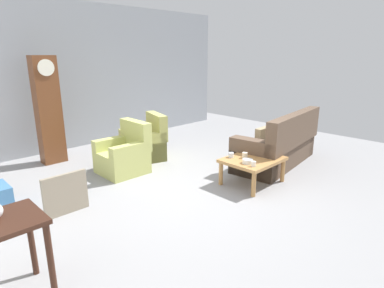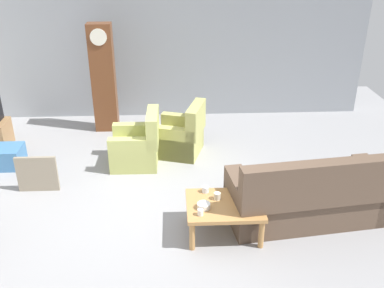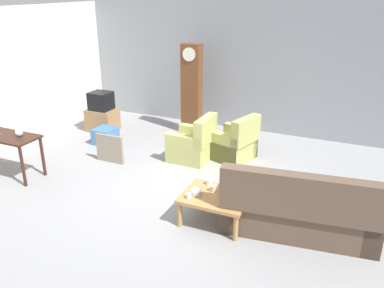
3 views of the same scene
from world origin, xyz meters
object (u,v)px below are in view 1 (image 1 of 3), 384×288
(armchair_olive_far, at_px, (145,144))
(armchair_olive_near, at_px, (124,156))
(framed_picture_leaning, at_px, (66,194))
(cup_blue_rimmed, at_px, (231,155))
(bowl_shallow_green, at_px, (265,153))
(cup_white_porcelain, at_px, (254,164))
(grandfather_clock, at_px, (48,111))
(cup_cream_tall, at_px, (245,155))
(bowl_white_stacked, at_px, (248,161))
(couch_floral, at_px, (278,147))
(coffee_table_wood, at_px, (253,162))

(armchair_olive_far, bearing_deg, armchair_olive_near, -153.45)
(framed_picture_leaning, distance_m, cup_blue_rimmed, 2.60)
(framed_picture_leaning, bearing_deg, armchair_olive_far, 28.13)
(framed_picture_leaning, relative_size, bowl_shallow_green, 3.40)
(armchair_olive_far, relative_size, cup_white_porcelain, 12.22)
(grandfather_clock, xyz_separation_m, cup_cream_tall, (1.84, -3.31, -0.56))
(armchair_olive_far, distance_m, bowl_white_stacked, 2.41)
(bowl_white_stacked, distance_m, bowl_shallow_green, 0.56)
(cup_blue_rimmed, xyz_separation_m, bowl_white_stacked, (-0.05, -0.37, -0.01))
(cup_cream_tall, distance_m, bowl_white_stacked, 0.27)
(couch_floral, relative_size, coffee_table_wood, 2.29)
(couch_floral, bearing_deg, coffee_table_wood, -169.75)
(armchair_olive_far, relative_size, bowl_white_stacked, 5.93)
(grandfather_clock, bearing_deg, bowl_shallow_green, -57.47)
(grandfather_clock, xyz_separation_m, cup_blue_rimmed, (1.70, -3.14, -0.56))
(bowl_shallow_green, bearing_deg, bowl_white_stacked, -175.90)
(cup_white_porcelain, relative_size, bowl_white_stacked, 0.49)
(armchair_olive_near, distance_m, armchair_olive_far, 0.82)
(cup_white_porcelain, bearing_deg, cup_cream_tall, 55.07)
(coffee_table_wood, xyz_separation_m, cup_cream_tall, (-0.08, 0.11, 0.11))
(bowl_white_stacked, bearing_deg, cup_white_porcelain, -109.12)
(armchair_olive_far, relative_size, framed_picture_leaning, 1.63)
(cup_cream_tall, bearing_deg, coffee_table_wood, -52.51)
(armchair_olive_near, distance_m, cup_white_porcelain, 2.36)
(cup_cream_tall, xyz_separation_m, bowl_shallow_green, (0.37, -0.15, -0.01))
(grandfather_clock, distance_m, cup_white_porcelain, 4.03)
(cup_blue_rimmed, bearing_deg, cup_white_porcelain, -101.02)
(bowl_white_stacked, xyz_separation_m, bowl_shallow_green, (0.56, 0.04, 0.00))
(armchair_olive_near, relative_size, cup_cream_tall, 10.05)
(armchair_olive_far, height_order, coffee_table_wood, armchair_olive_far)
(couch_floral, distance_m, armchair_olive_far, 2.67)
(armchair_olive_far, bearing_deg, grandfather_clock, 141.96)
(grandfather_clock, relative_size, cup_white_porcelain, 25.91)
(framed_picture_leaning, xyz_separation_m, cup_cream_tall, (2.58, -1.04, 0.20))
(armchair_olive_far, distance_m, framed_picture_leaning, 2.46)
(cup_white_porcelain, xyz_separation_m, bowl_shallow_green, (0.61, 0.19, -0.00))
(framed_picture_leaning, distance_m, cup_cream_tall, 2.79)
(couch_floral, bearing_deg, bowl_white_stacked, -168.38)
(couch_floral, height_order, cup_blue_rimmed, couch_floral)
(cup_white_porcelain, bearing_deg, bowl_white_stacked, 70.88)
(bowl_white_stacked, bearing_deg, cup_cream_tall, 45.86)
(bowl_white_stacked, bearing_deg, coffee_table_wood, 17.36)
(cup_blue_rimmed, xyz_separation_m, cup_cream_tall, (0.14, -0.18, 0.01))
(armchair_olive_far, xyz_separation_m, cup_cream_tall, (0.41, -2.20, 0.18))
(coffee_table_wood, height_order, bowl_shallow_green, bowl_shallow_green)
(cup_cream_tall, bearing_deg, couch_floral, 4.68)
(armchair_olive_near, height_order, framed_picture_leaning, armchair_olive_near)
(armchair_olive_near, height_order, cup_blue_rimmed, armchair_olive_near)
(couch_floral, xyz_separation_m, armchair_olive_near, (-2.38, 1.73, -0.05))
(couch_floral, bearing_deg, armchair_olive_far, 128.27)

